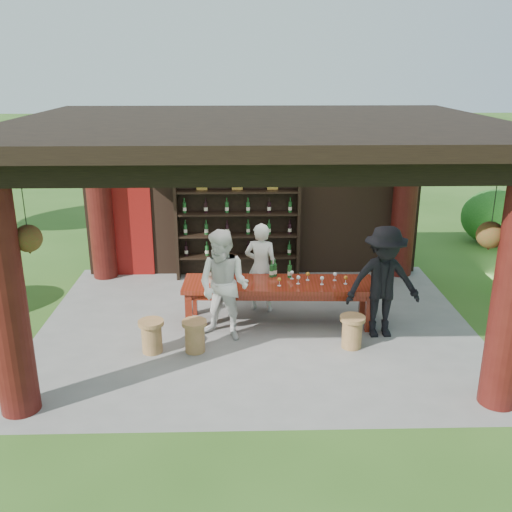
{
  "coord_description": "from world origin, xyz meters",
  "views": [
    {
      "loc": [
        -0.24,
        -8.92,
        4.3
      ],
      "look_at": [
        0.0,
        0.4,
        1.15
      ],
      "focal_mm": 40.0,
      "sensor_mm": 36.0,
      "label": 1
    }
  ],
  "objects_px": {
    "wine_shelf": "(238,225)",
    "host": "(261,267)",
    "tasting_table": "(279,289)",
    "guest_man": "(383,282)",
    "guest_woman": "(224,286)",
    "napkin_basket": "(214,278)",
    "stool_near_right": "(352,331)",
    "stool_near_left": "(195,335)",
    "stool_far_left": "(152,335)"
  },
  "relations": [
    {
      "from": "tasting_table",
      "to": "stool_near_right",
      "type": "distance_m",
      "value": 1.5
    },
    {
      "from": "stool_near_right",
      "to": "guest_man",
      "type": "bearing_deg",
      "value": 37.05
    },
    {
      "from": "wine_shelf",
      "to": "host",
      "type": "relative_size",
      "value": 1.56
    },
    {
      "from": "stool_far_left",
      "to": "guest_woman",
      "type": "relative_size",
      "value": 0.29
    },
    {
      "from": "host",
      "to": "guest_woman",
      "type": "xyz_separation_m",
      "value": [
        -0.64,
        -1.12,
        0.09
      ]
    },
    {
      "from": "guest_man",
      "to": "stool_near_left",
      "type": "bearing_deg",
      "value": -173.69
    },
    {
      "from": "stool_near_left",
      "to": "stool_near_right",
      "type": "height_order",
      "value": "stool_near_right"
    },
    {
      "from": "tasting_table",
      "to": "guest_man",
      "type": "bearing_deg",
      "value": -17.74
    },
    {
      "from": "stool_far_left",
      "to": "tasting_table",
      "type": "bearing_deg",
      "value": 26.63
    },
    {
      "from": "stool_far_left",
      "to": "napkin_basket",
      "type": "relative_size",
      "value": 2.04
    },
    {
      "from": "guest_woman",
      "to": "guest_man",
      "type": "xyz_separation_m",
      "value": [
        2.59,
        0.02,
        0.02
      ]
    },
    {
      "from": "napkin_basket",
      "to": "stool_near_right",
      "type": "bearing_deg",
      "value": -24.67
    },
    {
      "from": "stool_near_right",
      "to": "stool_far_left",
      "type": "bearing_deg",
      "value": -178.63
    },
    {
      "from": "guest_woman",
      "to": "host",
      "type": "bearing_deg",
      "value": 84.64
    },
    {
      "from": "stool_far_left",
      "to": "guest_man",
      "type": "bearing_deg",
      "value": 7.58
    },
    {
      "from": "wine_shelf",
      "to": "stool_far_left",
      "type": "distance_m",
      "value": 3.67
    },
    {
      "from": "wine_shelf",
      "to": "tasting_table",
      "type": "xyz_separation_m",
      "value": [
        0.71,
        -2.29,
        -0.5
      ]
    },
    {
      "from": "tasting_table",
      "to": "guest_woman",
      "type": "bearing_deg",
      "value": -149.16
    },
    {
      "from": "wine_shelf",
      "to": "stool_far_left",
      "type": "bearing_deg",
      "value": -111.97
    },
    {
      "from": "stool_near_left",
      "to": "host",
      "type": "height_order",
      "value": "host"
    },
    {
      "from": "tasting_table",
      "to": "guest_man",
      "type": "relative_size",
      "value": 1.76
    },
    {
      "from": "tasting_table",
      "to": "stool_near_right",
      "type": "bearing_deg",
      "value": -40.58
    },
    {
      "from": "wine_shelf",
      "to": "tasting_table",
      "type": "distance_m",
      "value": 2.44
    },
    {
      "from": "guest_woman",
      "to": "napkin_basket",
      "type": "distance_m",
      "value": 0.66
    },
    {
      "from": "guest_woman",
      "to": "wine_shelf",
      "type": "bearing_deg",
      "value": 109.99
    },
    {
      "from": "wine_shelf",
      "to": "guest_woman",
      "type": "relative_size",
      "value": 1.4
    },
    {
      "from": "tasting_table",
      "to": "guest_woman",
      "type": "xyz_separation_m",
      "value": [
        -0.92,
        -0.55,
        0.28
      ]
    },
    {
      "from": "tasting_table",
      "to": "stool_far_left",
      "type": "relative_size",
      "value": 6.23
    },
    {
      "from": "guest_man",
      "to": "stool_far_left",
      "type": "bearing_deg",
      "value": -175.32
    },
    {
      "from": "stool_near_right",
      "to": "tasting_table",
      "type": "bearing_deg",
      "value": 139.42
    },
    {
      "from": "tasting_table",
      "to": "stool_far_left",
      "type": "bearing_deg",
      "value": -153.37
    },
    {
      "from": "wine_shelf",
      "to": "host",
      "type": "distance_m",
      "value": 1.79
    },
    {
      "from": "stool_far_left",
      "to": "guest_man",
      "type": "distance_m",
      "value": 3.8
    },
    {
      "from": "stool_far_left",
      "to": "host",
      "type": "bearing_deg",
      "value": 42.19
    },
    {
      "from": "stool_near_right",
      "to": "guest_woman",
      "type": "xyz_separation_m",
      "value": [
        -2.03,
        0.4,
        0.64
      ]
    },
    {
      "from": "stool_near_left",
      "to": "napkin_basket",
      "type": "height_order",
      "value": "napkin_basket"
    },
    {
      "from": "tasting_table",
      "to": "host",
      "type": "bearing_deg",
      "value": 116.56
    },
    {
      "from": "tasting_table",
      "to": "stool_near_left",
      "type": "height_order",
      "value": "tasting_table"
    },
    {
      "from": "stool_near_right",
      "to": "napkin_basket",
      "type": "bearing_deg",
      "value": 155.33
    },
    {
      "from": "tasting_table",
      "to": "wine_shelf",
      "type": "bearing_deg",
      "value": 107.27
    },
    {
      "from": "stool_near_right",
      "to": "napkin_basket",
      "type": "xyz_separation_m",
      "value": [
        -2.23,
        1.02,
        0.54
      ]
    },
    {
      "from": "wine_shelf",
      "to": "napkin_basket",
      "type": "height_order",
      "value": "wine_shelf"
    },
    {
      "from": "wine_shelf",
      "to": "guest_man",
      "type": "distance_m",
      "value": 3.69
    },
    {
      "from": "stool_near_right",
      "to": "guest_woman",
      "type": "distance_m",
      "value": 2.17
    },
    {
      "from": "wine_shelf",
      "to": "stool_near_right",
      "type": "relative_size",
      "value": 4.85
    },
    {
      "from": "stool_near_right",
      "to": "napkin_basket",
      "type": "height_order",
      "value": "napkin_basket"
    },
    {
      "from": "stool_near_left",
      "to": "napkin_basket",
      "type": "relative_size",
      "value": 1.99
    },
    {
      "from": "tasting_table",
      "to": "guest_woman",
      "type": "distance_m",
      "value": 1.11
    },
    {
      "from": "guest_woman",
      "to": "napkin_basket",
      "type": "relative_size",
      "value": 7.05
    },
    {
      "from": "stool_far_left",
      "to": "guest_woman",
      "type": "bearing_deg",
      "value": 22.92
    }
  ]
}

